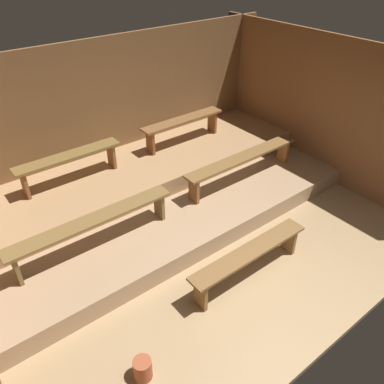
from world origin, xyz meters
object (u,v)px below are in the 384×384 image
(bench_floor_center, at_px, (249,256))
(bench_middle_right, at_px, (183,124))
(bench_lower_right, at_px, (243,160))
(pail_floor, at_px, (143,369))
(bench_lower_left, at_px, (93,224))
(bench_middle_left, at_px, (69,161))

(bench_floor_center, bearing_deg, bench_middle_right, 69.90)
(bench_lower_right, bearing_deg, bench_middle_right, 102.04)
(pail_floor, bearing_deg, bench_middle_right, 47.35)
(bench_floor_center, relative_size, bench_middle_right, 1.13)
(bench_lower_left, bearing_deg, bench_middle_left, 77.96)
(bench_middle_right, bearing_deg, bench_lower_right, -77.96)
(bench_floor_center, distance_m, bench_middle_right, 3.07)
(bench_floor_center, relative_size, bench_middle_left, 1.13)
(bench_lower_left, bearing_deg, pail_floor, -103.04)
(bench_middle_left, bearing_deg, bench_lower_right, -27.84)
(bench_middle_left, distance_m, bench_middle_right, 2.21)
(bench_lower_right, xyz_separation_m, bench_middle_left, (-2.49, 1.32, 0.28))
(bench_floor_center, relative_size, pail_floor, 7.31)
(bench_lower_left, relative_size, pail_floor, 9.09)
(bench_middle_right, bearing_deg, pail_floor, -132.65)
(bench_lower_right, bearing_deg, pail_floor, -149.91)
(bench_floor_center, relative_size, bench_lower_right, 0.80)
(bench_floor_center, xyz_separation_m, bench_lower_right, (1.32, 1.51, 0.31))
(bench_middle_right, distance_m, pail_floor, 4.39)
(bench_lower_left, distance_m, bench_middle_left, 1.38)
(bench_lower_left, height_order, bench_middle_right, bench_middle_right)
(bench_middle_left, height_order, pail_floor, bench_middle_left)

